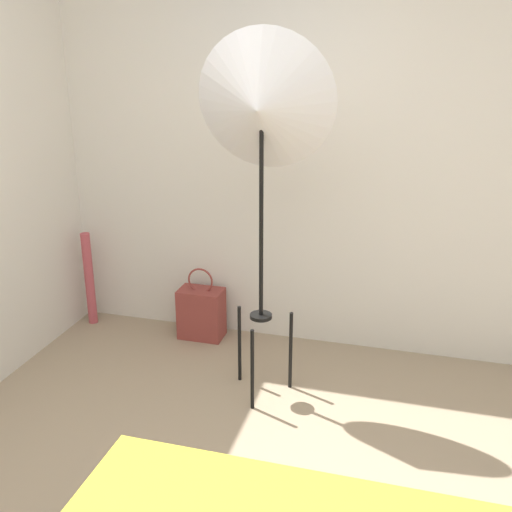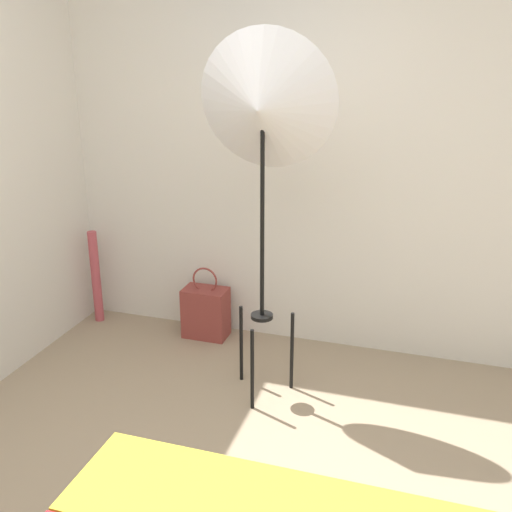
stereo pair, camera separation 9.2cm
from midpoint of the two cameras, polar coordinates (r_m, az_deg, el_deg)
name	(u,v)px [view 1 (the left image)]	position (r m, az deg, el deg)	size (l,w,h in m)	color
wall_back	(325,139)	(3.58, 5.86, 11.00)	(8.00, 0.05, 2.60)	silver
photo_umbrella	(262,109)	(2.90, -0.40, 13.87)	(0.69, 0.34, 1.91)	black
tote_bag	(201,313)	(3.94, -5.89, -5.40)	(0.29, 0.18, 0.48)	brown
paper_roll	(89,279)	(4.22, -16.20, -2.11)	(0.06, 0.06, 0.65)	#BC4C56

